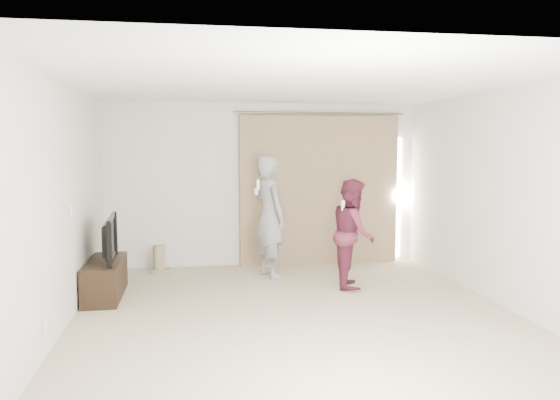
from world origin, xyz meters
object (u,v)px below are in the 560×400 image
at_px(tv_console, 105,279).
at_px(person_man, 270,216).
at_px(person_woman, 353,233).
at_px(tv, 104,238).

bearing_deg(tv_console, person_man, 18.34).
xyz_separation_m(tv_console, person_woman, (3.27, -0.03, 0.51)).
distance_m(tv_console, person_man, 2.44).
relative_size(tv_console, tv, 1.21).
bearing_deg(person_man, tv_console, -161.66).
bearing_deg(person_woman, tv, 179.55).
bearing_deg(person_man, tv, -161.66).
bearing_deg(tv_console, person_woman, -0.45).
relative_size(tv, person_woman, 0.67).
height_order(tv_console, tv, tv).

